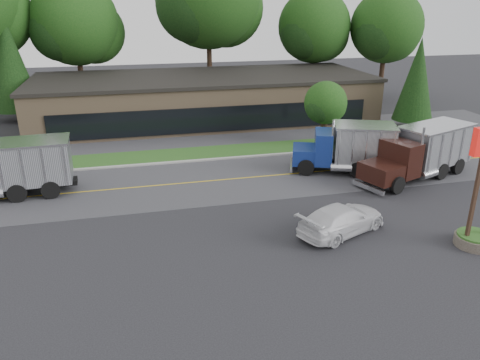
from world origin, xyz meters
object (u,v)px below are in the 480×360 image
object	(u,v)px
dump_truck_red	(4,168)
dump_truck_blue	(349,147)
rally_car	(342,219)
dump_truck_maroon	(423,151)

from	to	relation	value
dump_truck_red	dump_truck_blue	world-z (taller)	same
dump_truck_red	rally_car	world-z (taller)	dump_truck_red
dump_truck_blue	rally_car	distance (m)	9.42
dump_truck_maroon	rally_car	world-z (taller)	dump_truck_maroon
dump_truck_maroon	rally_car	bearing A→B (deg)	15.89
dump_truck_blue	dump_truck_maroon	bearing A→B (deg)	175.89
dump_truck_blue	rally_car	world-z (taller)	dump_truck_blue
dump_truck_red	dump_truck_maroon	xyz separation A→B (m)	(26.29, -2.84, -0.00)
dump_truck_blue	dump_truck_maroon	world-z (taller)	same
dump_truck_blue	rally_car	xyz separation A→B (m)	(-4.33, -8.30, -1.05)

